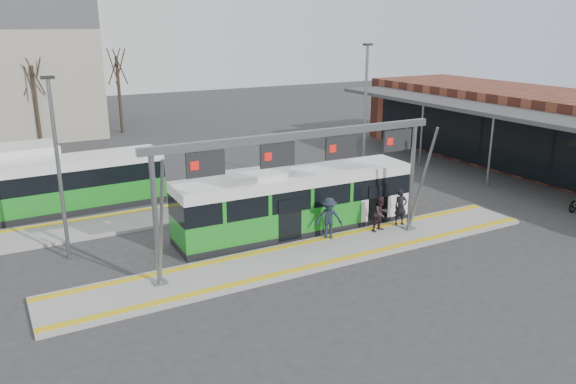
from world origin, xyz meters
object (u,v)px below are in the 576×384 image
gantry (303,157)px  passenger_b (381,213)px  passenger_a (401,207)px  hero_bus (295,202)px  passenger_c (329,218)px

gantry → passenger_b: 5.61m
passenger_a → passenger_b: size_ratio=1.04×
gantry → passenger_b: (4.50, 0.51, -3.31)m
passenger_b → hero_bus: bearing=137.6°
gantry → passenger_c: bearing=24.5°
gantry → hero_bus: gantry is taller
passenger_a → passenger_c: bearing=-167.1°
passenger_b → passenger_c: size_ratio=0.88×
hero_bus → passenger_b: hero_bus is taller
gantry → passenger_c: gantry is taller
hero_bus → passenger_b: size_ratio=6.89×
gantry → passenger_c: (1.85, 0.85, -3.19)m
passenger_a → passenger_c: size_ratio=0.91×
hero_bus → passenger_a: bearing=-21.7°
passenger_c → passenger_b: bearing=21.9°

